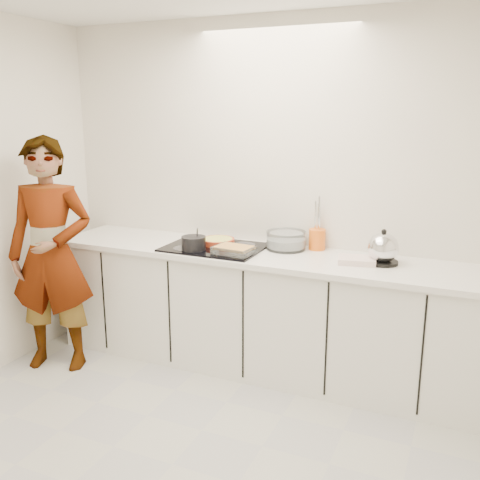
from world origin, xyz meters
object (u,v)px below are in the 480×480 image
at_px(saucepan, 194,243).
at_px(cook, 51,255).
at_px(mixing_bowl, 286,241).
at_px(hob, 215,247).
at_px(baking_dish, 234,250).
at_px(kettle, 383,249).
at_px(utensil_crock, 317,239).
at_px(tart_dish, 218,241).

height_order(saucepan, cook, cook).
bearing_deg(cook, mixing_bowl, 6.12).
bearing_deg(hob, mixing_bowl, 20.54).
bearing_deg(hob, saucepan, -122.66).
distance_m(hob, baking_dish, 0.26).
height_order(saucepan, mixing_bowl, saucepan).
bearing_deg(kettle, baking_dish, -168.16).
bearing_deg(utensil_crock, mixing_bowl, -157.77).
bearing_deg(mixing_bowl, cook, -154.70).
bearing_deg(mixing_bowl, saucepan, -150.43).
bearing_deg(mixing_bowl, utensil_crock, 22.23).
bearing_deg(baking_dish, hob, 149.33).
xyz_separation_m(saucepan, mixing_bowl, (0.60, 0.34, -0.00)).
distance_m(saucepan, baking_dish, 0.32).
height_order(utensil_crock, cook, cook).
bearing_deg(kettle, hob, -176.18).
distance_m(hob, kettle, 1.23).
bearing_deg(kettle, mixing_bowl, 171.68).
distance_m(hob, tart_dish, 0.08).
relative_size(kettle, cook, 0.14).
bearing_deg(cook, saucepan, 3.36).
xyz_separation_m(kettle, cook, (-2.30, -0.64, -0.14)).
height_order(baking_dish, utensil_crock, utensil_crock).
bearing_deg(baking_dish, utensil_crock, 39.14).
distance_m(tart_dish, cook, 1.24).
relative_size(tart_dish, cook, 0.16).
relative_size(baking_dish, utensil_crock, 1.92).
bearing_deg(utensil_crock, saucepan, -152.27).
height_order(kettle, utensil_crock, kettle).
bearing_deg(tart_dish, utensil_crock, 15.41).
relative_size(saucepan, kettle, 0.93).
distance_m(baking_dish, kettle, 1.03).
height_order(hob, mixing_bowl, mixing_bowl).
bearing_deg(kettle, tart_dish, -179.66).
height_order(hob, kettle, kettle).
relative_size(saucepan, mixing_bowl, 0.69).
distance_m(saucepan, mixing_bowl, 0.69).
relative_size(hob, baking_dish, 2.44).
bearing_deg(cook, tart_dish, 11.54).
bearing_deg(mixing_bowl, baking_dish, -131.78).
height_order(tart_dish, utensil_crock, utensil_crock).
relative_size(tart_dish, utensil_crock, 1.80).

